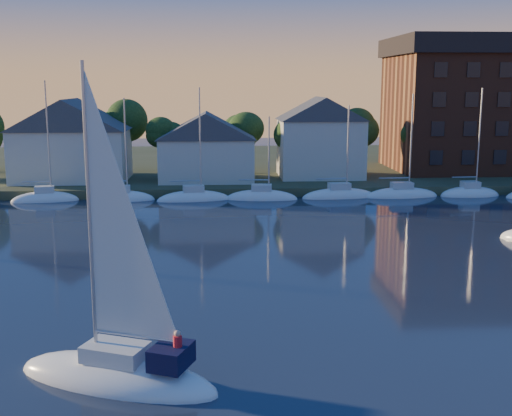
{
  "coord_description": "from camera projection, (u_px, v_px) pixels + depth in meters",
  "views": [
    {
      "loc": [
        -4.92,
        -19.53,
        12.34
      ],
      "look_at": [
        -2.29,
        22.0,
        4.27
      ],
      "focal_mm": 45.0,
      "sensor_mm": 36.0,
      "label": 1
    }
  ],
  "objects": [
    {
      "name": "shoreline_land",
      "position": [
        249.0,
        168.0,
        95.27
      ],
      "size": [
        160.0,
        50.0,
        2.0
      ],
      "primitive_type": "cube",
      "color": "#363E24",
      "rests_on": "ground"
    },
    {
      "name": "wooden_dock",
      "position": [
        259.0,
        195.0,
        72.74
      ],
      "size": [
        120.0,
        3.0,
        1.0
      ],
      "primitive_type": "cube",
      "color": "brown",
      "rests_on": "ground"
    },
    {
      "name": "clubhouse_west",
      "position": [
        72.0,
        139.0,
        76.12
      ],
      "size": [
        13.65,
        9.45,
        9.64
      ],
      "color": "silver",
      "rests_on": "shoreline_land"
    },
    {
      "name": "clubhouse_centre",
      "position": [
        206.0,
        146.0,
        76.29
      ],
      "size": [
        11.55,
        8.4,
        8.08
      ],
      "color": "silver",
      "rests_on": "shoreline_land"
    },
    {
      "name": "clubhouse_east",
      "position": [
        320.0,
        136.0,
        78.95
      ],
      "size": [
        10.5,
        8.4,
        9.8
      ],
      "color": "silver",
      "rests_on": "shoreline_land"
    },
    {
      "name": "condo_block",
      "position": [
        506.0,
        103.0,
        85.67
      ],
      "size": [
        31.0,
        17.0,
        17.4
      ],
      "color": "brown",
      "rests_on": "shoreline_land"
    },
    {
      "name": "tree_line",
      "position": [
        269.0,
        125.0,
        82.27
      ],
      "size": [
        93.4,
        5.4,
        8.9
      ],
      "color": "#3C281B",
      "rests_on": "shoreline_land"
    },
    {
      "name": "moored_fleet",
      "position": [
        261.0,
        198.0,
        69.78
      ],
      "size": [
        87.5,
        2.4,
        12.05
      ],
      "color": "white",
      "rests_on": "ground"
    },
    {
      "name": "hero_sailboat",
      "position": [
        119.0,
        368.0,
        26.91
      ],
      "size": [
        9.67,
        6.24,
        14.35
      ],
      "rotation": [
        0.0,
        0.0,
        2.75
      ],
      "color": "white",
      "rests_on": "ground"
    }
  ]
}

